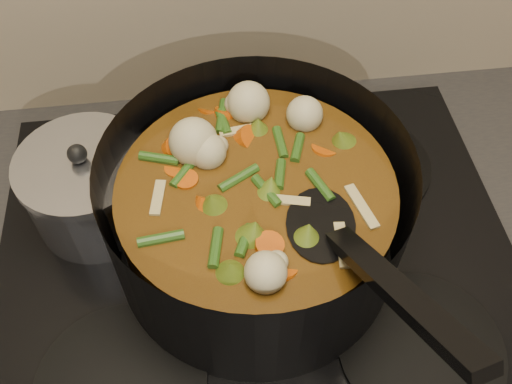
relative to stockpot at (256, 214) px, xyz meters
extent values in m
cube|color=black|center=(0.00, -0.02, -0.12)|extent=(2.64, 0.64, 0.05)
cube|color=black|center=(0.00, -0.02, -0.09)|extent=(0.62, 0.54, 0.02)
cylinder|color=black|center=(-0.16, -0.15, -0.07)|extent=(0.18, 0.18, 0.01)
cylinder|color=black|center=(0.16, -0.15, -0.07)|extent=(0.18, 0.18, 0.01)
cylinder|color=black|center=(-0.16, 0.11, -0.07)|extent=(0.18, 0.18, 0.01)
cylinder|color=black|center=(0.16, 0.11, -0.07)|extent=(0.18, 0.18, 0.01)
cylinder|color=black|center=(0.00, 0.00, 0.01)|extent=(0.34, 0.34, 0.16)
cylinder|color=black|center=(0.00, 0.00, -0.07)|extent=(0.32, 0.32, 0.01)
cylinder|color=#5D3F10|center=(0.00, 0.00, -0.01)|extent=(0.30, 0.30, 0.11)
cylinder|color=#C25909|center=(0.04, 0.00, 0.04)|extent=(0.03, 0.03, 0.03)
cylinder|color=#C25909|center=(0.05, 0.06, 0.04)|extent=(0.04, 0.04, 0.03)
cylinder|color=#C25909|center=(-0.02, 0.11, 0.04)|extent=(0.05, 0.04, 0.03)
cylinder|color=#C25909|center=(-0.05, 0.03, 0.04)|extent=(0.04, 0.04, 0.03)
cylinder|color=#C25909|center=(-0.09, -0.04, 0.04)|extent=(0.04, 0.04, 0.03)
cylinder|color=#C25909|center=(-0.01, -0.04, 0.04)|extent=(0.05, 0.05, 0.03)
cylinder|color=#C25909|center=(0.05, -0.06, 0.04)|extent=(0.04, 0.04, 0.03)
cylinder|color=#C25909|center=(0.11, 0.00, 0.04)|extent=(0.04, 0.04, 0.03)
cylinder|color=#C25909|center=(0.04, 0.05, 0.04)|extent=(0.04, 0.05, 0.03)
cylinder|color=#C25909|center=(-0.02, 0.09, 0.04)|extent=(0.04, 0.04, 0.03)
cylinder|color=#C25909|center=(-0.04, 0.02, 0.04)|extent=(0.03, 0.03, 0.03)
cylinder|color=#C25909|center=(-0.07, -0.03, 0.04)|extent=(0.04, 0.04, 0.03)
sphere|color=beige|center=(0.07, 0.00, 0.06)|extent=(0.05, 0.05, 0.05)
sphere|color=beige|center=(0.00, 0.07, 0.06)|extent=(0.05, 0.05, 0.05)
sphere|color=beige|center=(-0.07, -0.01, 0.06)|extent=(0.05, 0.05, 0.05)
sphere|color=beige|center=(0.01, -0.07, 0.06)|extent=(0.05, 0.05, 0.05)
sphere|color=beige|center=(0.07, 0.02, 0.06)|extent=(0.05, 0.05, 0.05)
cone|color=olive|center=(-0.07, -0.06, 0.05)|extent=(0.04, 0.04, 0.04)
cone|color=olive|center=(0.03, -0.09, 0.05)|extent=(0.04, 0.04, 0.04)
cone|color=olive|center=(0.09, 0.01, 0.05)|extent=(0.04, 0.04, 0.04)
cone|color=olive|center=(0.02, 0.09, 0.05)|extent=(0.04, 0.04, 0.04)
cone|color=olive|center=(-0.08, 0.05, 0.05)|extent=(0.04, 0.04, 0.04)
cone|color=olive|center=(-0.07, -0.06, 0.05)|extent=(0.04, 0.04, 0.04)
cone|color=olive|center=(0.04, -0.08, 0.05)|extent=(0.04, 0.04, 0.04)
cylinder|color=#345C1B|center=(0.03, 0.04, 0.05)|extent=(0.01, 0.04, 0.01)
cylinder|color=#345C1B|center=(-0.02, 0.11, 0.05)|extent=(0.04, 0.04, 0.01)
cylinder|color=#345C1B|center=(-0.08, 0.05, 0.05)|extent=(0.04, 0.02, 0.01)
cylinder|color=#345C1B|center=(-0.07, -0.02, 0.05)|extent=(0.03, 0.04, 0.01)
cylinder|color=#345C1B|center=(-0.02, -0.04, 0.05)|extent=(0.03, 0.04, 0.01)
cylinder|color=#345C1B|center=(0.04, -0.10, 0.05)|extent=(0.04, 0.02, 0.01)
cylinder|color=#345C1B|center=(0.09, -0.03, 0.05)|extent=(0.04, 0.04, 0.01)
cylinder|color=#345C1B|center=(0.06, 0.04, 0.05)|extent=(0.01, 0.04, 0.01)
cylinder|color=#345C1B|center=(0.01, 0.05, 0.05)|extent=(0.04, 0.03, 0.01)
cylinder|color=#345C1B|center=(-0.07, 0.09, 0.05)|extent=(0.04, 0.02, 0.01)
cylinder|color=#345C1B|center=(-0.09, 0.00, 0.05)|extent=(0.03, 0.04, 0.01)
cylinder|color=#345C1B|center=(-0.05, -0.05, 0.05)|extent=(0.03, 0.04, 0.01)
cylinder|color=#345C1B|center=(0.00, -0.05, 0.05)|extent=(0.04, 0.02, 0.01)
cube|color=tan|center=(-0.08, -0.01, 0.05)|extent=(0.05, 0.01, 0.00)
cube|color=tan|center=(0.01, -0.08, 0.05)|extent=(0.02, 0.05, 0.00)
cube|color=tan|center=(0.08, 0.02, 0.05)|extent=(0.05, 0.03, 0.00)
cube|color=tan|center=(-0.02, 0.08, 0.05)|extent=(0.04, 0.04, 0.00)
cube|color=tan|center=(-0.08, -0.03, 0.05)|extent=(0.03, 0.05, 0.00)
ellipsoid|color=black|center=(0.06, -0.06, 0.05)|extent=(0.08, 0.10, 0.01)
cube|color=black|center=(0.09, -0.16, 0.10)|extent=(0.07, 0.19, 0.12)
cylinder|color=silver|center=(-0.19, 0.08, -0.03)|extent=(0.15, 0.15, 0.09)
cylinder|color=silver|center=(-0.19, 0.08, 0.02)|extent=(0.15, 0.15, 0.01)
sphere|color=black|center=(-0.19, 0.08, 0.04)|extent=(0.02, 0.02, 0.02)
camera|label=1|loc=(-0.05, -0.36, 0.52)|focal=40.00mm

